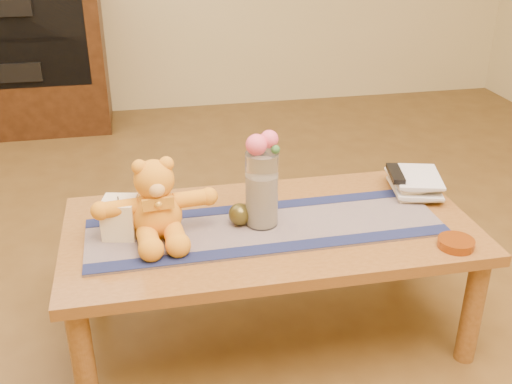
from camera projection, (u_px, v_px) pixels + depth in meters
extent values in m
plane|color=#543A18|center=(269.00, 329.00, 2.28)|extent=(5.50, 5.50, 0.00)
cube|color=brown|center=(270.00, 230.00, 2.10)|extent=(1.40, 0.70, 0.04)
cylinder|color=brown|center=(83.00, 362.00, 1.82)|extent=(0.07, 0.07, 0.41)
cylinder|color=brown|center=(472.00, 310.00, 2.05)|extent=(0.07, 0.07, 0.41)
cylinder|color=brown|center=(91.00, 260.00, 2.33)|extent=(0.07, 0.07, 0.41)
cylinder|color=brown|center=(402.00, 228.00, 2.56)|extent=(0.07, 0.07, 0.41)
cube|color=#161A3F|center=(266.00, 227.00, 2.06)|extent=(1.20, 0.36, 0.01)
cube|color=#161C42|center=(276.00, 248.00, 1.93)|extent=(1.20, 0.07, 0.00)
cube|color=#161C42|center=(257.00, 207.00, 2.19)|extent=(1.20, 0.07, 0.00)
cube|color=beige|center=(120.00, 217.00, 1.98)|extent=(0.13, 0.13, 0.13)
cylinder|color=black|center=(118.00, 198.00, 1.95)|extent=(0.00, 0.00, 0.01)
cylinder|color=silver|center=(262.00, 189.00, 2.02)|extent=(0.11, 0.11, 0.26)
cylinder|color=beige|center=(262.00, 200.00, 2.04)|extent=(0.09, 0.09, 0.18)
sphere|color=#ED536F|center=(256.00, 145.00, 1.94)|extent=(0.07, 0.07, 0.07)
sphere|color=#ED536F|center=(269.00, 139.00, 1.95)|extent=(0.06, 0.06, 0.06)
sphere|color=#5069AE|center=(263.00, 141.00, 1.98)|extent=(0.04, 0.04, 0.04)
sphere|color=#5069AE|center=(252.00, 146.00, 1.97)|extent=(0.04, 0.04, 0.04)
sphere|color=#33662D|center=(275.00, 149.00, 1.95)|extent=(0.03, 0.03, 0.03)
sphere|color=#4B4319|center=(240.00, 214.00, 2.06)|extent=(0.10, 0.10, 0.08)
imported|color=beige|center=(393.00, 190.00, 2.31)|extent=(0.20, 0.25, 0.02)
imported|color=beige|center=(395.00, 186.00, 2.30)|extent=(0.22, 0.26, 0.02)
imported|color=beige|center=(392.00, 181.00, 2.29)|extent=(0.19, 0.24, 0.02)
imported|color=beige|center=(396.00, 177.00, 2.28)|extent=(0.22, 0.26, 0.02)
cube|color=black|center=(395.00, 173.00, 2.27)|extent=(0.08, 0.17, 0.02)
cylinder|color=#BF5914|center=(456.00, 243.00, 1.95)|extent=(0.12, 0.12, 0.03)
cube|color=black|center=(11.00, 50.00, 4.01)|extent=(1.20, 0.50, 1.10)
cube|color=black|center=(2.00, 41.00, 3.76)|extent=(1.02, 0.03, 0.61)
cube|color=black|center=(4.00, 38.00, 3.83)|extent=(1.02, 0.20, 0.02)
cube|color=black|center=(10.00, 68.00, 3.93)|extent=(0.42, 0.28, 0.12)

